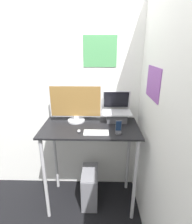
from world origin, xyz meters
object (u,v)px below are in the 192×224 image
at_px(monitor, 76,105).
at_px(computer_tower, 90,187).
at_px(keyboard, 96,132).
at_px(mouse, 79,131).
at_px(cell_phone, 118,130).
at_px(laptop, 117,114).

distance_m(monitor, computer_tower, 1.10).
bearing_deg(keyboard, monitor, 128.08).
bearing_deg(monitor, computer_tower, -45.74).
xyz_separation_m(keyboard, computer_tower, (-0.08, 0.15, -0.86)).
bearing_deg(mouse, cell_phone, -2.79).
relative_size(monitor, keyboard, 2.35).
distance_m(keyboard, mouse, 0.19).
distance_m(laptop, cell_phone, 0.35).
xyz_separation_m(monitor, cell_phone, (0.49, -0.32, -0.17)).
bearing_deg(computer_tower, monitor, 134.26).
bearing_deg(mouse, monitor, 102.63).
xyz_separation_m(monitor, keyboard, (0.25, -0.32, -0.20)).
bearing_deg(cell_phone, mouse, 177.21).
height_order(mouse, computer_tower, mouse).
relative_size(monitor, cell_phone, 4.20).
distance_m(laptop, keyboard, 0.43).
bearing_deg(cell_phone, keyboard, -179.47).
height_order(monitor, cell_phone, monitor).
relative_size(keyboard, computer_tower, 0.55).
height_order(keyboard, computer_tower, keyboard).
distance_m(mouse, cell_phone, 0.42).
relative_size(laptop, monitor, 0.57).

